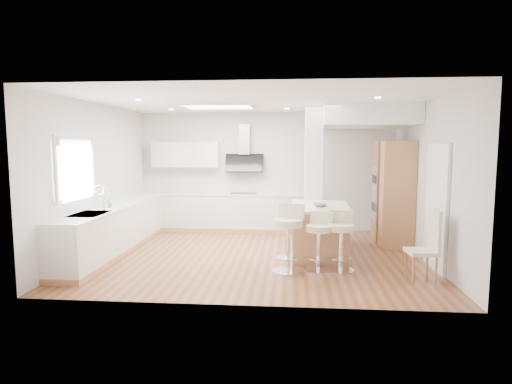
# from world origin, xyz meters

# --- Properties ---
(ground) EXTENTS (6.00, 6.00, 0.00)m
(ground) POSITION_xyz_m (0.00, 0.00, 0.00)
(ground) COLOR brown
(ground) RESTS_ON ground
(ceiling) EXTENTS (6.00, 5.00, 0.02)m
(ceiling) POSITION_xyz_m (0.00, 0.00, 0.00)
(ceiling) COLOR white
(ceiling) RESTS_ON ground
(wall_back) EXTENTS (6.00, 0.04, 2.80)m
(wall_back) POSITION_xyz_m (0.00, 2.50, 1.40)
(wall_back) COLOR silver
(wall_back) RESTS_ON ground
(wall_left) EXTENTS (0.04, 5.00, 2.80)m
(wall_left) POSITION_xyz_m (-3.00, 0.00, 1.40)
(wall_left) COLOR silver
(wall_left) RESTS_ON ground
(wall_right) EXTENTS (0.04, 5.00, 2.80)m
(wall_right) POSITION_xyz_m (3.00, 0.00, 1.40)
(wall_right) COLOR silver
(wall_right) RESTS_ON ground
(skylight) EXTENTS (4.10, 2.10, 0.06)m
(skylight) POSITION_xyz_m (-0.79, 0.60, 2.77)
(skylight) COLOR white
(skylight) RESTS_ON ground
(window_left) EXTENTS (0.06, 1.28, 1.07)m
(window_left) POSITION_xyz_m (-2.96, -0.90, 1.69)
(window_left) COLOR white
(window_left) RESTS_ON ground
(doorway_right) EXTENTS (0.05, 1.00, 2.10)m
(doorway_right) POSITION_xyz_m (2.97, -0.60, 1.00)
(doorway_right) COLOR #4F473E
(doorway_right) RESTS_ON ground
(counter_left) EXTENTS (0.63, 4.50, 1.35)m
(counter_left) POSITION_xyz_m (-2.70, 0.23, 0.46)
(counter_left) COLOR tan
(counter_left) RESTS_ON ground
(counter_back) EXTENTS (3.62, 0.63, 2.50)m
(counter_back) POSITION_xyz_m (-0.91, 2.22, 0.70)
(counter_back) COLOR tan
(counter_back) RESTS_ON ground
(pillar) EXTENTS (0.35, 0.35, 2.80)m
(pillar) POSITION_xyz_m (1.05, 0.95, 1.40)
(pillar) COLOR white
(pillar) RESTS_ON ground
(soffit) EXTENTS (1.78, 2.20, 0.40)m
(soffit) POSITION_xyz_m (2.10, 1.40, 2.60)
(soffit) COLOR white
(soffit) RESTS_ON ground
(oven_column) EXTENTS (0.63, 1.21, 2.10)m
(oven_column) POSITION_xyz_m (2.68, 1.23, 1.05)
(oven_column) COLOR tan
(oven_column) RESTS_ON ground
(peninsula) EXTENTS (1.06, 1.57, 1.01)m
(peninsula) POSITION_xyz_m (1.13, 0.02, 0.48)
(peninsula) COLOR tan
(peninsula) RESTS_ON ground
(bar_stool_a) EXTENTS (0.62, 0.62, 1.09)m
(bar_stool_a) POSITION_xyz_m (0.57, -1.01, 0.61)
(bar_stool_a) COLOR silver
(bar_stool_a) RESTS_ON ground
(bar_stool_b) EXTENTS (0.54, 0.54, 0.95)m
(bar_stool_b) POSITION_xyz_m (1.07, -0.91, 0.54)
(bar_stool_b) COLOR silver
(bar_stool_b) RESTS_ON ground
(bar_stool_c) EXTENTS (0.45, 0.45, 0.98)m
(bar_stool_c) POSITION_xyz_m (1.42, -0.88, 0.55)
(bar_stool_c) COLOR silver
(bar_stool_c) RESTS_ON ground
(dining_chair) EXTENTS (0.45, 0.45, 1.07)m
(dining_chair) POSITION_xyz_m (2.66, -1.24, 0.57)
(dining_chair) COLOR beige
(dining_chair) RESTS_ON ground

